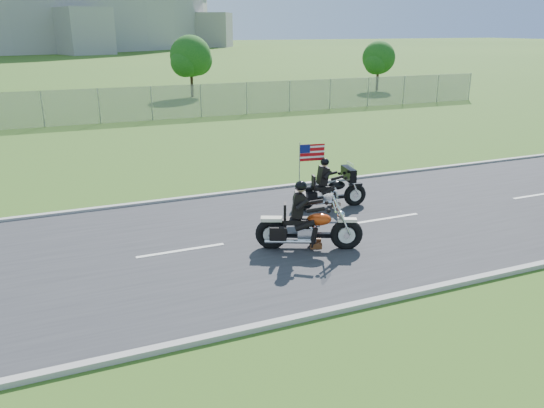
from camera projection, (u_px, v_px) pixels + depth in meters
name	position (u px, v px, depth m)	size (l,w,h in m)	color
ground	(256.00, 240.00, 13.87)	(420.00, 420.00, 0.00)	#2F5119
road	(256.00, 240.00, 13.86)	(120.00, 8.00, 0.04)	#28282B
curb_north	(212.00, 195.00, 17.40)	(120.00, 0.18, 0.12)	#9E9B93
curb_south	(331.00, 311.00, 10.31)	(120.00, 0.18, 0.12)	#9E9B93
fence	(42.00, 109.00, 29.25)	(60.00, 0.03, 2.00)	gray
tree_fence_near	(191.00, 58.00, 41.43)	(3.52, 3.28, 4.75)	#382316
tree_fence_far	(379.00, 59.00, 45.59)	(3.08, 2.87, 4.20)	#382316
motorcycle_lead	(307.00, 228.00, 13.12)	(2.53, 1.36, 1.80)	black
motorcycle_follow	(330.00, 191.00, 16.14)	(2.38, 0.88, 1.99)	black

